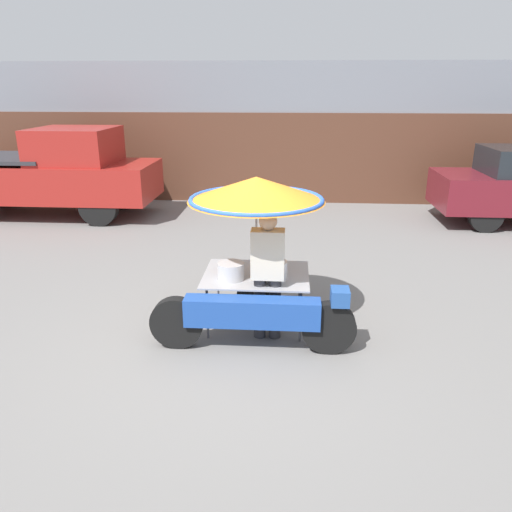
{
  "coord_description": "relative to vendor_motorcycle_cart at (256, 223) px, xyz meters",
  "views": [
    {
      "loc": [
        0.63,
        -5.1,
        2.88
      ],
      "look_at": [
        0.22,
        0.55,
        0.92
      ],
      "focal_mm": 35.0,
      "sensor_mm": 36.0,
      "label": 1
    }
  ],
  "objects": [
    {
      "name": "shopfront_building",
      "position": [
        -0.23,
        8.03,
        0.34
      ],
      "size": [
        28.0,
        2.06,
        3.4
      ],
      "color": "gray",
      "rests_on": "ground"
    },
    {
      "name": "ground_plane",
      "position": [
        -0.23,
        -0.48,
        -1.35
      ],
      "size": [
        36.0,
        36.0,
        0.0
      ],
      "primitive_type": "plane",
      "color": "slate"
    },
    {
      "name": "vendor_motorcycle_cart",
      "position": [
        0.0,
        0.0,
        0.0
      ],
      "size": [
        2.33,
        1.61,
        1.87
      ],
      "color": "black",
      "rests_on": "ground"
    },
    {
      "name": "pickup_truck",
      "position": [
        -5.05,
        5.26,
        -0.39
      ],
      "size": [
        4.99,
        1.81,
        1.97
      ],
      "color": "black",
      "rests_on": "ground"
    },
    {
      "name": "vendor_person",
      "position": [
        0.15,
        -0.23,
        -0.49
      ],
      "size": [
        0.38,
        0.22,
        1.54
      ],
      "color": "#2D2D33",
      "rests_on": "ground"
    }
  ]
}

